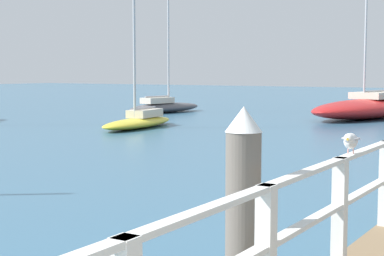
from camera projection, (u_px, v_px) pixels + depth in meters
The scene contains 5 objects.
dock_piling_near at pixel (243, 226), 4.85m from camera, with size 0.29×0.29×1.91m.
seagull_foreground at pixel (351, 140), 5.85m from camera, with size 0.22×0.47×0.21m.
boat_1 at pixel (165, 106), 32.12m from camera, with size 2.21×5.06×6.85m.
boat_3 at pixel (139, 120), 23.60m from camera, with size 2.02×4.87×5.71m.
boat_4 at pixel (369, 107), 28.42m from camera, with size 4.51×8.84×9.14m.
Camera 1 is at (0.53, 0.11, 2.18)m, focal length 57.63 mm.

